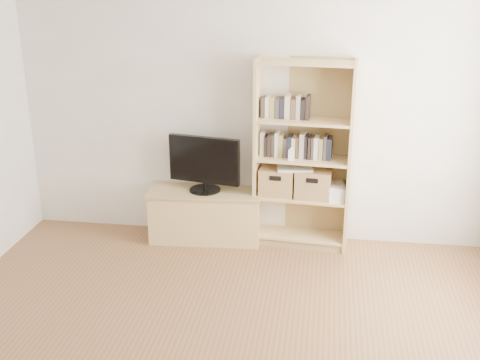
% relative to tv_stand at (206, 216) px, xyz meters
% --- Properties ---
extents(back_wall, '(4.50, 0.02, 2.60)m').
position_rel_tv_stand_xyz_m(back_wall, '(0.44, 0.20, 1.06)').
color(back_wall, beige).
rests_on(back_wall, floor).
extents(tv_stand, '(1.08, 0.47, 0.49)m').
position_rel_tv_stand_xyz_m(tv_stand, '(0.00, 0.00, 0.00)').
color(tv_stand, tan).
rests_on(tv_stand, floor).
extents(bookshelf, '(0.91, 0.38, 1.79)m').
position_rel_tv_stand_xyz_m(bookshelf, '(0.93, 0.04, 0.65)').
color(bookshelf, tan).
rests_on(bookshelf, floor).
extents(television, '(0.70, 0.18, 0.55)m').
position_rel_tv_stand_xyz_m(television, '(0.00, 0.00, 0.54)').
color(television, black).
rests_on(television, tv_stand).
extents(books_row_mid, '(0.77, 0.18, 0.21)m').
position_rel_tv_stand_xyz_m(books_row_mid, '(0.93, 0.06, 0.73)').
color(books_row_mid, '#A89A8F').
rests_on(books_row_mid, bookshelf).
extents(books_row_upper, '(0.38, 0.17, 0.20)m').
position_rel_tv_stand_xyz_m(books_row_upper, '(0.73, 0.07, 1.10)').
color(books_row_upper, '#A89A8F').
rests_on(books_row_upper, bookshelf).
extents(baby_monitor, '(0.05, 0.04, 0.10)m').
position_rel_tv_stand_xyz_m(baby_monitor, '(0.82, -0.05, 0.68)').
color(baby_monitor, white).
rests_on(baby_monitor, bookshelf).
extents(basket_left, '(0.33, 0.28, 0.26)m').
position_rel_tv_stand_xyz_m(basket_left, '(0.69, 0.05, 0.39)').
color(basket_left, olive).
rests_on(basket_left, bookshelf).
extents(basket_right, '(0.35, 0.30, 0.27)m').
position_rel_tv_stand_xyz_m(basket_right, '(1.04, 0.03, 0.39)').
color(basket_right, olive).
rests_on(basket_right, bookshelf).
extents(laptop, '(0.35, 0.27, 0.03)m').
position_rel_tv_stand_xyz_m(laptop, '(0.85, 0.04, 0.53)').
color(laptop, silver).
rests_on(laptop, basket_left).
extents(magazine_stack, '(0.19, 0.26, 0.12)m').
position_rel_tv_stand_xyz_m(magazine_stack, '(1.23, 0.01, 0.31)').
color(magazine_stack, silver).
rests_on(magazine_stack, bookshelf).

